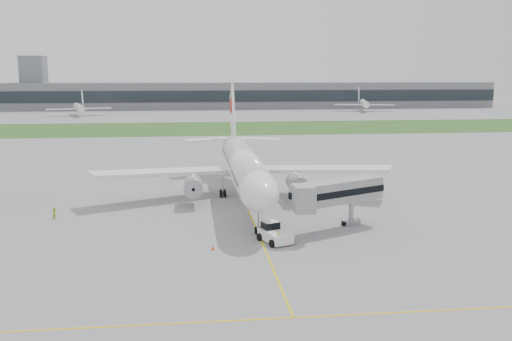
{
  "coord_description": "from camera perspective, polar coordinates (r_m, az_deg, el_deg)",
  "views": [
    {
      "loc": [
        -8.19,
        -83.89,
        20.25
      ],
      "look_at": [
        1.67,
        2.0,
        5.1
      ],
      "focal_mm": 40.0,
      "sensor_mm": 36.0,
      "label": 1
    }
  ],
  "objects": [
    {
      "name": "jet_bridge",
      "position": [
        73.38,
        7.72,
        -2.26
      ],
      "size": [
        13.44,
        9.49,
        6.57
      ],
      "rotation": [
        0.0,
        0.0,
        0.45
      ],
      "color": "#A1A2A4",
      "rests_on": "ground"
    },
    {
      "name": "ground_crew_near",
      "position": [
        66.82,
        2.18,
        -6.91
      ],
      "size": [
        0.76,
        0.63,
        1.78
      ],
      "primitive_type": "imported",
      "rotation": [
        0.0,
        0.0,
        3.52
      ],
      "color": "#BDFF2A",
      "rests_on": "ground"
    },
    {
      "name": "ground",
      "position": [
        86.68,
        -0.95,
        -3.57
      ],
      "size": [
        600.0,
        600.0,
        0.0
      ],
      "primitive_type": "plane",
      "color": "gray",
      "rests_on": "ground"
    },
    {
      "name": "distant_aircraft_left",
      "position": [
        273.52,
        -17.26,
        5.25
      ],
      "size": [
        34.4,
        32.04,
        10.97
      ],
      "primitive_type": null,
      "rotation": [
        0.0,
        0.0,
        0.27
      ],
      "color": "white",
      "rests_on": "ground"
    },
    {
      "name": "airliner",
      "position": [
        90.32,
        -1.26,
        0.64
      ],
      "size": [
        48.13,
        53.95,
        17.88
      ],
      "color": "white",
      "rests_on": "ground"
    },
    {
      "name": "safety_cone_right",
      "position": [
        67.4,
        3.0,
        -7.3
      ],
      "size": [
        0.41,
        0.41,
        0.57
      ],
      "primitive_type": "cone",
      "color": "#FF4D0D",
      "rests_on": "ground"
    },
    {
      "name": "control_tower",
      "position": [
        326.93,
        -21.14,
        5.73
      ],
      "size": [
        12.0,
        12.0,
        56.0
      ],
      "primitive_type": null,
      "color": "gray",
      "rests_on": "ground"
    },
    {
      "name": "distant_aircraft_right",
      "position": [
        295.69,
        10.76,
        5.84
      ],
      "size": [
        34.93,
        32.29,
        11.39
      ],
      "primitive_type": null,
      "rotation": [
        0.0,
        0.0,
        -0.23
      ],
      "color": "white",
      "rests_on": "ground"
    },
    {
      "name": "safety_cone_left",
      "position": [
        66.01,
        -4.32,
        -7.7
      ],
      "size": [
        0.41,
        0.41,
        0.56
      ],
      "primitive_type": "cone",
      "color": "#FF4D0D",
      "rests_on": "ground"
    },
    {
      "name": "terminal_building",
      "position": [
        314.14,
        -5.09,
        7.48
      ],
      "size": [
        320.0,
        22.3,
        14.0
      ],
      "color": "gray",
      "rests_on": "ground"
    },
    {
      "name": "grass_strip",
      "position": [
        205.05,
        -4.24,
        4.25
      ],
      "size": [
        600.0,
        50.0,
        0.02
      ],
      "primitive_type": "cube",
      "color": "#2C5520",
      "rests_on": "ground"
    },
    {
      "name": "ground_crew_far",
      "position": [
        83.74,
        -19.47,
        -4.06
      ],
      "size": [
        0.96,
        1.0,
        1.62
      ],
      "primitive_type": "imported",
      "rotation": [
        0.0,
        0.0,
        0.95
      ],
      "color": "#B8D223",
      "rests_on": "ground"
    },
    {
      "name": "apron_markings",
      "position": [
        81.85,
        -0.61,
        -4.38
      ],
      "size": [
        70.0,
        70.0,
        0.04
      ],
      "primitive_type": null,
      "color": "yellow",
      "rests_on": "ground"
    },
    {
      "name": "pushback_tug",
      "position": [
        68.75,
        1.82,
        -6.27
      ],
      "size": [
        4.29,
        5.12,
        2.3
      ],
      "rotation": [
        0.0,
        0.0,
        0.38
      ],
      "color": "white",
      "rests_on": "ground"
    }
  ]
}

